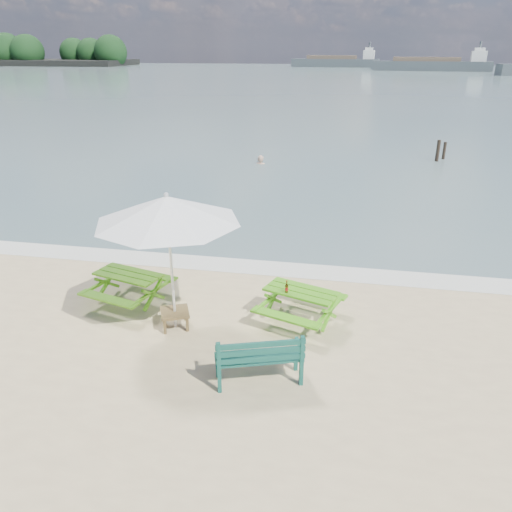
% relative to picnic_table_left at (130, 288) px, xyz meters
% --- Properties ---
extents(sea, '(300.00, 300.00, 0.00)m').
position_rel_picnic_table_left_xyz_m(sea, '(2.37, 82.77, -0.33)').
color(sea, slate).
rests_on(sea, ground).
extents(foam_strip, '(22.00, 0.90, 0.01)m').
position_rel_picnic_table_left_xyz_m(foam_strip, '(2.37, 2.37, -0.33)').
color(foam_strip, silver).
rests_on(foam_strip, ground).
extents(picnic_table_left, '(1.84, 1.95, 0.70)m').
position_rel_picnic_table_left_xyz_m(picnic_table_left, '(0.00, 0.00, 0.00)').
color(picnic_table_left, '#5DAF1A').
rests_on(picnic_table_left, ground).
extents(picnic_table_right, '(1.90, 2.00, 0.69)m').
position_rel_picnic_table_left_xyz_m(picnic_table_right, '(3.76, -0.09, -0.00)').
color(picnic_table_right, '#459416').
rests_on(picnic_table_right, ground).
extents(park_bench, '(1.53, 0.93, 0.90)m').
position_rel_picnic_table_left_xyz_m(park_bench, '(3.29, -2.23, -0.06)').
color(park_bench, '#104239').
rests_on(park_bench, ground).
extents(side_table, '(0.73, 0.73, 0.36)m').
position_rel_picnic_table_left_xyz_m(side_table, '(1.32, -0.82, -0.15)').
color(side_table, brown).
rests_on(side_table, ground).
extents(patio_umbrella, '(3.63, 3.63, 2.73)m').
position_rel_picnic_table_left_xyz_m(patio_umbrella, '(1.32, -0.82, 2.14)').
color(patio_umbrella, silver).
rests_on(patio_umbrella, ground).
extents(beer_bottle, '(0.07, 0.07, 0.26)m').
position_rel_picnic_table_left_xyz_m(beer_bottle, '(3.48, -0.24, 0.44)').
color(beer_bottle, brown).
rests_on(beer_bottle, picnic_table_right).
extents(swimmer, '(0.72, 0.56, 1.74)m').
position_rel_picnic_table_left_xyz_m(swimmer, '(0.28, 14.49, -0.80)').
color(swimmer, tan).
rests_on(swimmer, ground).
extents(mooring_pilings, '(0.56, 0.76, 1.24)m').
position_rel_picnic_table_left_xyz_m(mooring_pilings, '(8.88, 16.85, 0.05)').
color(mooring_pilings, black).
rests_on(mooring_pilings, ground).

